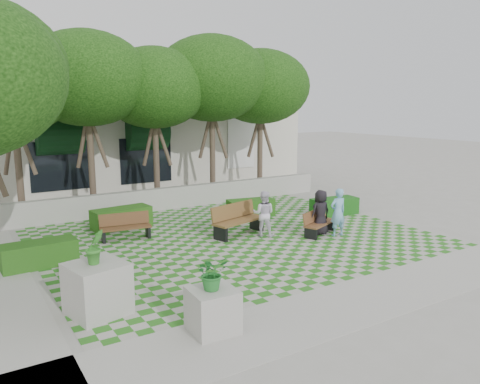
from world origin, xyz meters
TOP-DOWN VIEW (x-y plane):
  - ground at (0.00, 0.00)m, footprint 90.00×90.00m
  - lawn at (0.00, 1.00)m, footprint 12.00×12.00m
  - sidewalk_south at (0.00, -4.70)m, footprint 16.00×2.00m
  - retaining_wall at (0.00, 6.20)m, footprint 15.00×0.36m
  - bench_east at (2.61, -0.11)m, footprint 1.63×1.06m
  - bench_mid at (0.27, 1.29)m, footprint 2.09×1.16m
  - bench_west at (-3.07, 2.77)m, footprint 1.66×0.76m
  - hedge_east at (5.05, 1.73)m, footprint 1.96×0.93m
  - hedge_midright at (2.18, 3.39)m, footprint 1.92×1.07m
  - hedge_midleft at (-2.73, 4.22)m, footprint 2.11×1.03m
  - hedge_west at (-5.89, 1.50)m, footprint 1.96×0.86m
  - planter_front at (-3.71, -4.22)m, footprint 0.90×0.90m
  - planter_back at (-5.35, -2.27)m, footprint 1.30×1.30m
  - person_blue at (3.01, -0.58)m, footprint 0.62×0.44m
  - person_dark at (2.65, -0.14)m, footprint 0.75×0.50m
  - person_white at (0.92, 0.70)m, footprint 0.93×0.92m
  - tree_row at (-1.86, 5.95)m, footprint 17.70×13.40m
  - building at (0.93, 14.08)m, footprint 18.00×8.92m

SIDE VIEW (x-z plane):
  - ground at x=0.00m, z-range 0.00..0.00m
  - sidewalk_south at x=0.00m, z-range 0.00..0.01m
  - lawn at x=0.00m, z-range 0.01..0.01m
  - hedge_midright at x=2.18m, z-range 0.00..0.64m
  - hedge_east at x=5.05m, z-range 0.00..0.66m
  - hedge_west at x=-5.89m, z-range 0.00..0.67m
  - hedge_midleft at x=-2.73m, z-range 0.00..0.71m
  - bench_east at x=2.61m, z-range -0.01..0.80m
  - bench_west at x=-3.07m, z-range -0.02..0.83m
  - retaining_wall at x=0.00m, z-range 0.00..0.90m
  - bench_mid at x=0.27m, z-range -0.02..1.02m
  - planter_back at x=-5.35m, z-range -0.30..1.51m
  - planter_front at x=-3.71m, z-range -0.14..1.38m
  - person_dark at x=2.65m, z-range 0.00..1.51m
  - person_white at x=0.92m, z-range 0.00..1.52m
  - person_blue at x=3.01m, z-range 0.00..1.60m
  - building at x=0.93m, z-range -0.06..5.09m
  - tree_row at x=-1.86m, z-range 1.47..8.88m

